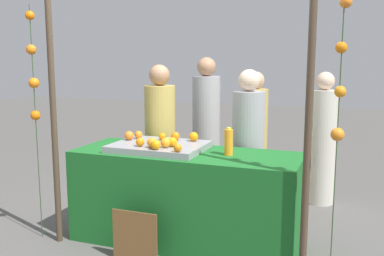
% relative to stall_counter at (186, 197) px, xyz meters
% --- Properties ---
extents(ground_plane, '(24.00, 24.00, 0.00)m').
position_rel_stall_counter_xyz_m(ground_plane, '(0.00, 0.00, -0.43)').
color(ground_plane, '#565451').
extents(stall_counter, '(2.09, 0.77, 0.86)m').
position_rel_stall_counter_xyz_m(stall_counter, '(0.00, 0.00, 0.00)').
color(stall_counter, '#196023').
rests_on(stall_counter, ground_plane).
extents(orange_tray, '(0.85, 0.65, 0.06)m').
position_rel_stall_counter_xyz_m(orange_tray, '(-0.27, -0.00, 0.46)').
color(orange_tray, gray).
rests_on(orange_tray, stall_counter).
extents(orange_0, '(0.07, 0.07, 0.07)m').
position_rel_stall_counter_xyz_m(orange_0, '(0.03, -0.28, 0.53)').
color(orange_0, orange).
rests_on(orange_0, orange_tray).
extents(orange_1, '(0.09, 0.09, 0.09)m').
position_rel_stall_counter_xyz_m(orange_1, '(-0.10, -0.09, 0.53)').
color(orange_1, orange).
rests_on(orange_1, orange_tray).
extents(orange_2, '(0.07, 0.07, 0.07)m').
position_rel_stall_counter_xyz_m(orange_2, '(-0.31, 0.15, 0.53)').
color(orange_2, orange).
rests_on(orange_2, orange_tray).
extents(orange_3, '(0.08, 0.08, 0.08)m').
position_rel_stall_counter_xyz_m(orange_3, '(-0.19, 0.19, 0.53)').
color(orange_3, orange).
rests_on(orange_3, orange_tray).
extents(orange_4, '(0.09, 0.09, 0.09)m').
position_rel_stall_counter_xyz_m(orange_4, '(-0.62, 0.05, 0.53)').
color(orange_4, orange).
rests_on(orange_4, orange_tray).
extents(orange_5, '(0.09, 0.09, 0.09)m').
position_rel_stall_counter_xyz_m(orange_5, '(-0.18, -0.26, 0.53)').
color(orange_5, orange).
rests_on(orange_5, orange_tray).
extents(orange_6, '(0.09, 0.09, 0.09)m').
position_rel_stall_counter_xyz_m(orange_6, '(-0.14, -0.15, 0.53)').
color(orange_6, orange).
rests_on(orange_6, orange_tray).
extents(orange_7, '(0.08, 0.08, 0.08)m').
position_rel_stall_counter_xyz_m(orange_7, '(-0.38, -0.18, 0.53)').
color(orange_7, orange).
rests_on(orange_7, orange_tray).
extents(orange_8, '(0.09, 0.09, 0.09)m').
position_rel_stall_counter_xyz_m(orange_8, '(-0.25, -0.20, 0.53)').
color(orange_8, orange).
rests_on(orange_8, orange_tray).
extents(orange_9, '(0.08, 0.08, 0.08)m').
position_rel_stall_counter_xyz_m(orange_9, '(-0.57, 0.16, 0.53)').
color(orange_9, orange).
rests_on(orange_9, orange_tray).
extents(orange_10, '(0.09, 0.09, 0.09)m').
position_rel_stall_counter_xyz_m(orange_10, '(-0.01, 0.22, 0.53)').
color(orange_10, orange).
rests_on(orange_10, orange_tray).
extents(juice_bottle, '(0.08, 0.08, 0.25)m').
position_rel_stall_counter_xyz_m(juice_bottle, '(0.40, 0.01, 0.55)').
color(juice_bottle, orange).
rests_on(juice_bottle, stall_counter).
extents(chalkboard_sign, '(0.42, 0.03, 0.46)m').
position_rel_stall_counter_xyz_m(chalkboard_sign, '(-0.24, -0.56, -0.21)').
color(chalkboard_sign, brown).
rests_on(chalkboard_sign, ground_plane).
extents(vendor_left, '(0.33, 0.33, 1.64)m').
position_rel_stall_counter_xyz_m(vendor_left, '(-0.54, 0.60, 0.33)').
color(vendor_left, tan).
rests_on(vendor_left, ground_plane).
extents(vendor_right, '(0.32, 0.32, 1.60)m').
position_rel_stall_counter_xyz_m(vendor_right, '(0.43, 0.60, 0.32)').
color(vendor_right, '#99999E').
rests_on(vendor_right, ground_plane).
extents(crowd_person_0, '(0.34, 0.34, 1.71)m').
position_rel_stall_counter_xyz_m(crowd_person_0, '(-0.32, 1.49, 0.37)').
color(crowd_person_0, '#99999E').
rests_on(crowd_person_0, ground_plane).
extents(crowd_person_1, '(0.31, 0.31, 1.55)m').
position_rel_stall_counter_xyz_m(crowd_person_1, '(0.28, 1.56, 0.29)').
color(crowd_person_1, tan).
rests_on(crowd_person_1, ground_plane).
extents(crowd_person_2, '(0.31, 0.31, 1.55)m').
position_rel_stall_counter_xyz_m(crowd_person_2, '(1.08, 1.60, 0.29)').
color(crowd_person_2, beige).
rests_on(crowd_person_2, ground_plane).
extents(canopy_post_left, '(0.06, 0.06, 2.28)m').
position_rel_stall_counter_xyz_m(canopy_post_left, '(-1.12, -0.42, 0.71)').
color(canopy_post_left, '#473828').
rests_on(canopy_post_left, ground_plane).
extents(canopy_post_right, '(0.06, 0.06, 2.28)m').
position_rel_stall_counter_xyz_m(canopy_post_right, '(1.12, -0.42, 0.71)').
color(canopy_post_right, '#473828').
rests_on(canopy_post_right, ground_plane).
extents(garland_strand_left, '(0.11, 0.10, 2.19)m').
position_rel_stall_counter_xyz_m(garland_strand_left, '(-1.34, -0.41, 1.15)').
color(garland_strand_left, '#2D4C23').
rests_on(garland_strand_left, ground_plane).
extents(garland_strand_right, '(0.10, 0.10, 2.19)m').
position_rel_stall_counter_xyz_m(garland_strand_right, '(1.33, -0.46, 1.13)').
color(garland_strand_right, '#2D4C23').
rests_on(garland_strand_right, ground_plane).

